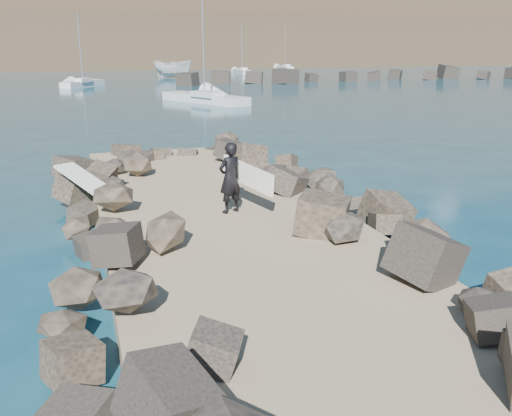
% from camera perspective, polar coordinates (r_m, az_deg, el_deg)
% --- Properties ---
extents(ground, '(800.00, 800.00, 0.00)m').
position_cam_1_polar(ground, '(12.97, -1.32, -5.18)').
color(ground, '#0F384C').
rests_on(ground, ground).
extents(jetty, '(6.00, 26.00, 0.60)m').
position_cam_1_polar(jetty, '(11.09, 1.55, -7.35)').
color(jetty, '#8C7759').
rests_on(jetty, ground).
extents(riprap_left, '(2.60, 22.00, 1.00)m').
position_cam_1_polar(riprap_left, '(10.97, -13.92, -6.99)').
color(riprap_left, black).
rests_on(riprap_left, ground).
extents(riprap_right, '(2.60, 22.00, 1.00)m').
position_cam_1_polar(riprap_right, '(12.60, 13.42, -3.88)').
color(riprap_right, black).
rests_on(riprap_right, ground).
extents(breakwater_secondary, '(52.00, 4.00, 1.20)m').
position_cam_1_polar(breakwater_secondary, '(76.95, 12.92, 12.80)').
color(breakwater_secondary, black).
rests_on(breakwater_secondary, ground).
extents(headland, '(360.00, 140.00, 32.00)m').
position_cam_1_polar(headland, '(172.49, -13.63, 19.60)').
color(headland, '#2D4919').
rests_on(headland, ground).
extents(surfboard_resting, '(1.67, 2.38, 0.08)m').
position_cam_1_polar(surfboard_resting, '(16.08, -16.62, 2.27)').
color(surfboard_resting, white).
rests_on(surfboard_resting, riprap_left).
extents(boat_imported, '(6.01, 6.50, 2.49)m').
position_cam_1_polar(boat_imported, '(80.44, -8.30, 13.62)').
color(boat_imported, silver).
rests_on(boat_imported, ground).
extents(surfer_with_board, '(1.19, 2.13, 1.78)m').
position_cam_1_polar(surfer_with_board, '(14.22, -2.37, 3.07)').
color(surfer_with_board, black).
rests_on(surfer_with_board, jetty).
extents(sailboat_c, '(5.86, 8.79, 10.53)m').
position_cam_1_polar(sailboat_c, '(47.31, -5.14, 10.88)').
color(sailboat_c, silver).
rests_on(sailboat_c, ground).
extents(sailboat_d, '(1.43, 5.95, 7.27)m').
position_cam_1_polar(sailboat_d, '(90.73, -1.40, 13.50)').
color(sailboat_d, silver).
rests_on(sailboat_d, ground).
extents(sailboat_f, '(1.63, 6.13, 7.42)m').
position_cam_1_polar(sailboat_f, '(103.84, 2.94, 13.83)').
color(sailboat_f, silver).
rests_on(sailboat_f, ground).
extents(sailboat_b, '(4.91, 6.04, 7.82)m').
position_cam_1_polar(sailboat_b, '(66.78, -16.91, 11.82)').
color(sailboat_b, silver).
rests_on(sailboat_b, ground).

